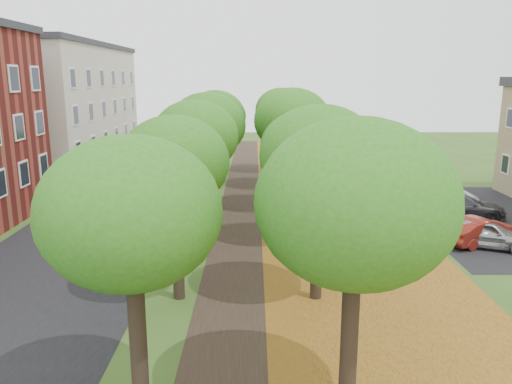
{
  "coord_description": "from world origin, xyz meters",
  "views": [
    {
      "loc": [
        0.44,
        -10.28,
        7.58
      ],
      "look_at": [
        0.52,
        11.71,
        2.5
      ],
      "focal_mm": 35.0,
      "sensor_mm": 36.0,
      "label": 1
    }
  ],
  "objects_px": {
    "car_red": "(482,231)",
    "car_grey": "(462,206)",
    "car_silver": "(486,233)",
    "car_white": "(438,195)"
  },
  "relations": [
    {
      "from": "car_red",
      "to": "car_grey",
      "type": "distance_m",
      "value": 4.57
    },
    {
      "from": "car_silver",
      "to": "car_red",
      "type": "relative_size",
      "value": 1.02
    },
    {
      "from": "car_silver",
      "to": "car_white",
      "type": "bearing_deg",
      "value": 19.17
    },
    {
      "from": "car_silver",
      "to": "car_grey",
      "type": "bearing_deg",
      "value": 12.81
    },
    {
      "from": "car_red",
      "to": "car_grey",
      "type": "xyz_separation_m",
      "value": [
        0.89,
        4.49,
        0.03
      ]
    },
    {
      "from": "car_grey",
      "to": "car_red",
      "type": "bearing_deg",
      "value": 179.37
    },
    {
      "from": "car_silver",
      "to": "car_white",
      "type": "relative_size",
      "value": 0.83
    },
    {
      "from": "car_silver",
      "to": "car_red",
      "type": "height_order",
      "value": "car_silver"
    },
    {
      "from": "car_grey",
      "to": "car_silver",
      "type": "bearing_deg",
      "value": -179.68
    },
    {
      "from": "car_red",
      "to": "car_white",
      "type": "relative_size",
      "value": 0.81
    }
  ]
}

